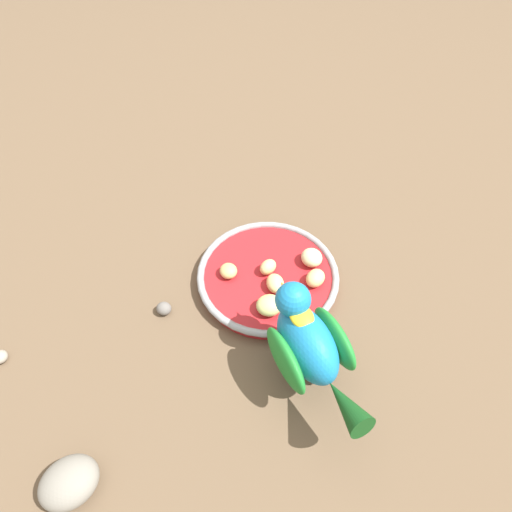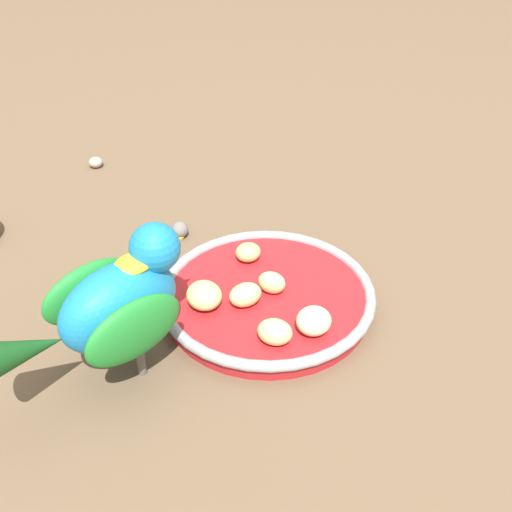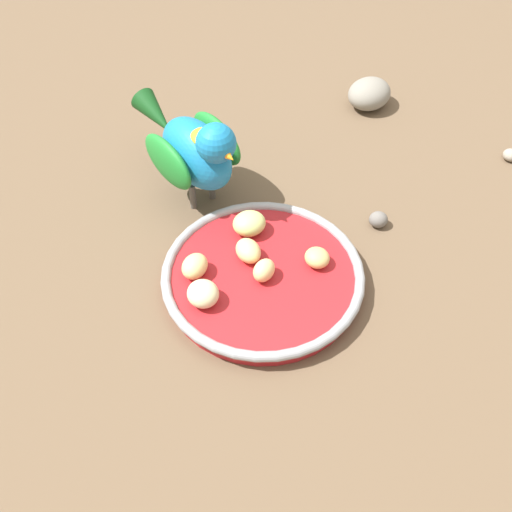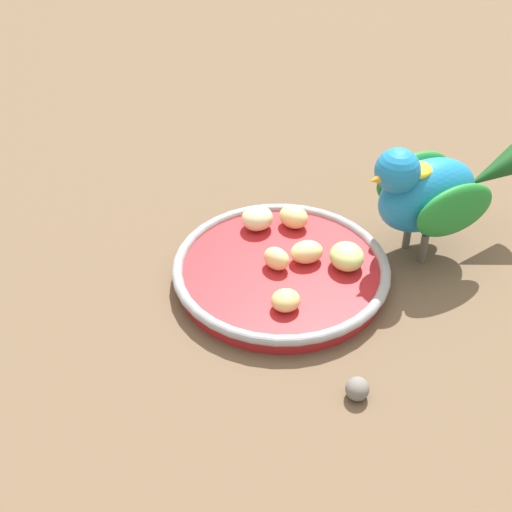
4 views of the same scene
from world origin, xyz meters
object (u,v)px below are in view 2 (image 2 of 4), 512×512
at_px(apple_piece_2, 272,283).
at_px(apple_piece_3, 314,321).
at_px(apple_piece_4, 204,295).
at_px(parrot, 115,303).
at_px(feeding_bowl, 267,296).
at_px(apple_piece_5, 245,295).
at_px(pebble_1, 180,230).
at_px(apple_piece_0, 248,252).
at_px(apple_piece_1, 275,332).
at_px(pebble_0, 96,162).

xyz_separation_m(apple_piece_2, apple_piece_3, (0.04, -0.06, 0.00)).
xyz_separation_m(apple_piece_4, parrot, (-0.07, -0.07, 0.05)).
xyz_separation_m(feeding_bowl, apple_piece_2, (0.00, 0.00, 0.02)).
bearing_deg(parrot, feeding_bowl, -8.60).
height_order(apple_piece_5, pebble_1, apple_piece_5).
relative_size(apple_piece_4, parrot, 0.23).
distance_m(apple_piece_0, apple_piece_2, 0.06).
height_order(feeding_bowl, apple_piece_0, apple_piece_0).
xyz_separation_m(apple_piece_1, apple_piece_5, (-0.03, 0.06, -0.00)).
xyz_separation_m(apple_piece_0, apple_piece_1, (0.02, -0.13, 0.00)).
relative_size(apple_piece_5, pebble_0, 1.67).
bearing_deg(apple_piece_1, apple_piece_4, 141.70).
relative_size(apple_piece_2, apple_piece_4, 0.76).
height_order(apple_piece_2, apple_piece_4, apple_piece_4).
height_order(apple_piece_1, apple_piece_5, apple_piece_1).
xyz_separation_m(apple_piece_5, pebble_1, (-0.08, 0.15, -0.02)).
bearing_deg(apple_piece_0, apple_piece_3, -62.67).
relative_size(apple_piece_4, pebble_0, 1.89).
bearing_deg(parrot, apple_piece_5, -9.60).
bearing_deg(feeding_bowl, apple_piece_5, -141.64).
bearing_deg(apple_piece_0, apple_piece_2, -67.35).
relative_size(apple_piece_0, apple_piece_5, 0.84).
bearing_deg(parrot, apple_piece_2, -9.08).
height_order(feeding_bowl, apple_piece_4, apple_piece_4).
distance_m(apple_piece_4, pebble_1, 0.16).
distance_m(apple_piece_2, pebble_0, 0.40).
bearing_deg(pebble_1, apple_piece_1, -62.76).
bearing_deg(feeding_bowl, apple_piece_4, -162.63).
height_order(apple_piece_5, pebble_0, apple_piece_5).
bearing_deg(apple_piece_1, pebble_1, 117.24).
height_order(apple_piece_0, apple_piece_2, apple_piece_2).
bearing_deg(pebble_1, apple_piece_4, -75.92).
xyz_separation_m(apple_piece_0, apple_piece_4, (-0.04, -0.08, 0.00)).
bearing_deg(feeding_bowl, apple_piece_2, 17.21).
relative_size(parrot, pebble_1, 7.31).
relative_size(apple_piece_3, apple_piece_4, 0.90).
bearing_deg(pebble_0, apple_piece_3, -53.35).
xyz_separation_m(apple_piece_0, apple_piece_3, (0.06, -0.12, 0.00)).
xyz_separation_m(apple_piece_1, apple_piece_3, (0.04, 0.01, 0.00)).
distance_m(apple_piece_4, parrot, 0.11).
bearing_deg(pebble_1, pebble_0, 126.61).
bearing_deg(apple_piece_5, apple_piece_4, -177.03).
distance_m(feeding_bowl, pebble_0, 0.40).
relative_size(apple_piece_2, pebble_1, 1.29).
distance_m(apple_piece_2, apple_piece_3, 0.07).
distance_m(apple_piece_1, apple_piece_5, 0.06).
height_order(feeding_bowl, apple_piece_2, apple_piece_2).
distance_m(apple_piece_1, apple_piece_2, 0.07).
distance_m(apple_piece_4, apple_piece_5, 0.04).
relative_size(apple_piece_3, pebble_0, 1.69).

